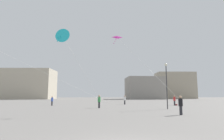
% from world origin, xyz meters
% --- Properties ---
extents(person_in_red, '(0.38, 0.38, 1.72)m').
position_xyz_m(person_in_red, '(11.27, 26.69, 0.94)').
color(person_in_red, '#2D2D33').
rests_on(person_in_red, ground_plane).
extents(person_in_white, '(0.37, 0.37, 1.72)m').
position_xyz_m(person_in_white, '(2.96, 30.45, 0.94)').
color(person_in_white, '#2D2D33').
rests_on(person_in_white, ground_plane).
extents(person_in_black, '(0.38, 0.38, 1.74)m').
position_xyz_m(person_in_black, '(6.12, 11.12, 0.95)').
color(person_in_black, '#2D2D33').
rests_on(person_in_black, ground_plane).
extents(person_in_green, '(0.39, 0.39, 1.81)m').
position_xyz_m(person_in_green, '(-1.61, 20.54, 0.99)').
color(person_in_green, '#2D2D33').
rests_on(person_in_green, ground_plane).
extents(person_in_blue, '(0.35, 0.35, 1.60)m').
position_xyz_m(person_in_blue, '(-9.92, 26.96, 0.88)').
color(person_in_blue, '#2D2D33').
rests_on(person_in_blue, ground_plane).
extents(kite_magenta_delta, '(6.06, 3.33, 7.11)m').
position_xyz_m(kite_magenta_delta, '(0.69, 14.06, 7.94)').
color(kite_magenta_delta, '#D12899').
extents(kite_cyan_diamond, '(3.93, 10.64, 6.49)m').
position_xyz_m(kite_cyan_diamond, '(-4.69, 10.77, 7.19)').
color(kite_cyan_diamond, '#1EB2C6').
extents(building_left_hall, '(24.04, 14.04, 13.49)m').
position_xyz_m(building_left_hall, '(-37.00, 82.14, 6.74)').
color(building_left_hall, '#B2A893').
rests_on(building_left_hall, ground_plane).
extents(building_centre_hall, '(16.90, 14.97, 9.83)m').
position_xyz_m(building_centre_hall, '(17.00, 79.60, 4.91)').
color(building_centre_hall, gray).
rests_on(building_centre_hall, ground_plane).
extents(building_right_hall, '(18.85, 10.49, 13.34)m').
position_xyz_m(building_right_hall, '(35.00, 90.00, 6.67)').
color(building_right_hall, '#A39984').
rests_on(building_right_hall, ground_plane).
extents(lamppost_east, '(0.36, 0.36, 5.95)m').
position_xyz_m(lamppost_east, '(7.19, 18.10, 3.89)').
color(lamppost_east, '#2D2D30').
rests_on(lamppost_east, ground_plane).
extents(handbag_beside_flyer, '(0.35, 0.28, 0.24)m').
position_xyz_m(handbag_beside_flyer, '(11.62, 26.79, 0.12)').
color(handbag_beside_flyer, maroon).
rests_on(handbag_beside_flyer, ground_plane).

